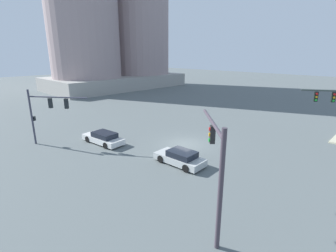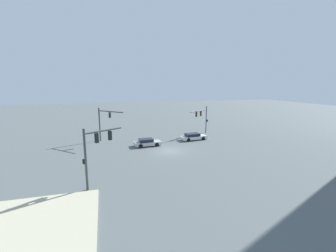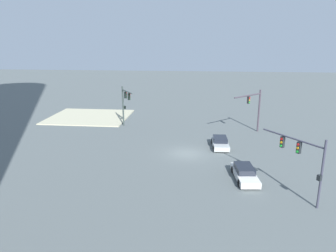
# 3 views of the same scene
# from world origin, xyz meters

# --- Properties ---
(ground_plane) EXTENTS (194.58, 194.58, 0.00)m
(ground_plane) POSITION_xyz_m (0.00, 0.00, 0.00)
(ground_plane) COLOR #545D5E
(sidewalk_corner) EXTENTS (12.94, 11.31, 0.15)m
(sidewalk_corner) POSITION_xyz_m (17.17, -15.88, 0.07)
(sidewalk_corner) COLOR #B7B494
(sidewalk_corner) RESTS_ON ground
(traffic_signal_near_corner) EXTENTS (4.07, 4.03, 5.97)m
(traffic_signal_near_corner) POSITION_xyz_m (-8.75, -9.32, 3.97)
(traffic_signal_near_corner) COLOR #3E353F
(traffic_signal_near_corner) RESTS_ON ground
(traffic_signal_opposite_side) EXTENTS (3.66, 5.33, 5.56)m
(traffic_signal_opposite_side) POSITION_xyz_m (-9.56, 9.69, 3.76)
(traffic_signal_opposite_side) COLOR #373848
(traffic_signal_opposite_side) RESTS_ON ground
(traffic_signal_cross_street) EXTENTS (2.42, 3.90, 6.01)m
(traffic_signal_cross_street) POSITION_xyz_m (9.66, -10.44, 3.98)
(traffic_signal_cross_street) COLOR #343F3C
(traffic_signal_cross_street) RESTS_ON ground
(sedan_car_approaching) EXTENTS (2.24, 4.98, 1.21)m
(sedan_car_approaching) POSITION_xyz_m (-5.64, 6.25, 0.58)
(sedan_car_approaching) COLOR silver
(sedan_car_approaching) RESTS_ON ground
(sedan_car_waiting_far) EXTENTS (2.08, 4.42, 1.21)m
(sedan_car_waiting_far) POSITION_xyz_m (-3.87, -2.70, 0.57)
(sedan_car_waiting_far) COLOR #B1B6B5
(sedan_car_waiting_far) RESTS_ON ground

